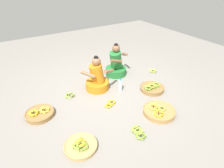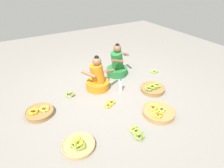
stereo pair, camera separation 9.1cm
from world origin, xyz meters
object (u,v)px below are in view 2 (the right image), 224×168
at_px(vendor_woman_front, 98,79).
at_px(banana_basket_near_vendor, 78,145).
at_px(loose_bananas_mid_left, 110,104).
at_px(loose_bananas_back_left, 137,133).
at_px(banana_basket_near_bicycle, 153,89).
at_px(water_bottle, 121,86).
at_px(loose_bananas_front_center, 70,95).
at_px(banana_basket_back_center, 159,112).
at_px(loose_bananas_mid_right, 154,71).
at_px(banana_basket_front_left, 40,112).
at_px(vendor_woman_behind, 117,65).

bearing_deg(vendor_woman_front, banana_basket_near_vendor, -126.96).
xyz_separation_m(vendor_woman_front, banana_basket_near_vendor, (-1.01, -1.34, -0.21)).
bearing_deg(loose_bananas_mid_left, loose_bananas_back_left, -90.56).
bearing_deg(banana_basket_near_bicycle, loose_bananas_back_left, -141.40).
xyz_separation_m(banana_basket_near_vendor, water_bottle, (1.39, 0.99, 0.09)).
bearing_deg(banana_basket_near_vendor, water_bottle, 35.35).
bearing_deg(loose_bananas_front_center, banana_basket_back_center, -49.33).
height_order(vendor_woman_front, loose_bananas_mid_right, vendor_woman_front).
bearing_deg(banana_basket_back_center, loose_bananas_mid_right, 51.35).
xyz_separation_m(loose_bananas_back_left, loose_bananas_front_center, (-0.57, 1.61, 0.00)).
distance_m(banana_basket_back_center, loose_bananas_mid_left, 0.95).
relative_size(banana_basket_near_bicycle, banana_basket_front_left, 1.02).
distance_m(loose_bananas_mid_right, loose_bananas_front_center, 2.28).
relative_size(banana_basket_front_left, loose_bananas_mid_right, 2.26).
height_order(banana_basket_front_left, loose_bananas_front_center, banana_basket_front_left).
bearing_deg(vendor_woman_behind, banana_basket_near_vendor, -135.77).
bearing_deg(loose_bananas_front_center, loose_bananas_mid_right, -2.17).
height_order(vendor_woman_behind, banana_basket_back_center, vendor_woman_behind).
bearing_deg(loose_bananas_front_center, banana_basket_near_vendor, -104.56).
bearing_deg(vendor_woman_front, loose_bananas_back_left, -93.03).
xyz_separation_m(vendor_woman_behind, banana_basket_near_vendor, (-1.73, -1.69, -0.22)).
xyz_separation_m(vendor_woman_behind, banana_basket_front_left, (-2.07, -0.61, -0.21)).
xyz_separation_m(banana_basket_back_center, loose_bananas_back_left, (-0.65, -0.19, -0.03)).
bearing_deg(vendor_woman_front, loose_bananas_mid_right, -1.79).
height_order(vendor_woman_front, loose_bananas_mid_left, vendor_woman_front).
xyz_separation_m(vendor_woman_front, loose_bananas_front_center, (-0.65, 0.04, -0.22)).
bearing_deg(loose_bananas_mid_left, vendor_woman_behind, 51.78).
xyz_separation_m(vendor_woman_behind, banana_basket_near_bicycle, (0.27, -1.06, -0.21)).
height_order(banana_basket_back_center, loose_bananas_mid_right, banana_basket_back_center).
bearing_deg(banana_basket_front_left, loose_bananas_mid_left, -17.63).
xyz_separation_m(loose_bananas_back_left, loose_bananas_mid_right, (1.71, 1.52, -0.00)).
relative_size(banana_basket_back_center, loose_bananas_back_left, 1.74).
height_order(banana_basket_near_bicycle, banana_basket_back_center, banana_basket_near_bicycle).
distance_m(loose_bananas_back_left, loose_bananas_front_center, 1.71).
distance_m(vendor_woman_front, vendor_woman_behind, 0.80).
bearing_deg(banana_basket_front_left, vendor_woman_behind, 16.43).
bearing_deg(loose_bananas_mid_left, water_bottle, 34.49).
height_order(vendor_woman_behind, banana_basket_front_left, vendor_woman_behind).
bearing_deg(loose_bananas_mid_right, banana_basket_near_bicycle, -133.59).
bearing_deg(loose_bananas_mid_right, water_bottle, -166.30).
xyz_separation_m(loose_bananas_front_center, water_bottle, (1.04, -0.39, 0.11)).
bearing_deg(loose_bananas_front_center, water_bottle, -20.59).
xyz_separation_m(banana_basket_back_center, banana_basket_front_left, (-1.91, 1.11, -0.00)).
xyz_separation_m(banana_basket_near_bicycle, water_bottle, (-0.61, 0.36, 0.08)).
distance_m(banana_basket_near_vendor, water_bottle, 1.71).
distance_m(banana_basket_near_vendor, loose_bananas_back_left, 0.95).
relative_size(banana_basket_back_center, water_bottle, 2.04).
distance_m(banana_basket_front_left, water_bottle, 1.73).
relative_size(vendor_woman_front, water_bottle, 2.70).
distance_m(vendor_woman_front, loose_bananas_front_center, 0.69).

